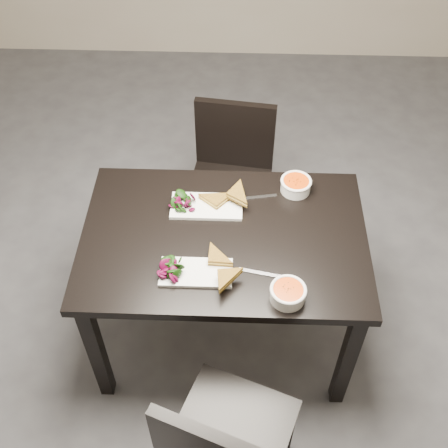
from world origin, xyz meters
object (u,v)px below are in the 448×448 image
table (224,250)px  soup_bowl_far (296,184)px  plate_near (196,273)px  plate_far (207,206)px  chair_near (224,446)px  chair_far (231,172)px  soup_bowl_near (288,293)px

table → soup_bowl_far: size_ratio=8.58×
table → plate_near: plate_near is taller
table → plate_far: 0.21m
plate_near → chair_near: bearing=-77.0°
chair_far → plate_far: (-0.10, -0.53, 0.27)m
chair_far → soup_bowl_far: 0.58m
chair_far → plate_far: chair_far is taller
chair_near → plate_far: bearing=117.2°
chair_near → chair_far: 1.46m
table → soup_bowl_near: bearing=-50.9°
table → soup_bowl_near: size_ratio=8.61×
plate_far → soup_bowl_far: soup_bowl_far is taller
table → plate_near: 0.25m
table → soup_bowl_near: soup_bowl_near is taller
chair_far → soup_bowl_near: chair_far is taller
chair_far → soup_bowl_near: bearing=-69.1°
chair_near → soup_bowl_far: (0.28, 1.06, 0.30)m
chair_near → plate_far: 0.98m
chair_near → soup_bowl_near: chair_near is taller
chair_near → chair_far: same height
soup_bowl_near → plate_far: size_ratio=0.45×
table → plate_near: bearing=-116.6°
table → chair_near: bearing=-87.9°
soup_bowl_near → soup_bowl_far: same height
table → plate_far: size_ratio=3.85×
plate_near → soup_bowl_far: 0.64m
chair_near → soup_bowl_near: (0.22, 0.47, 0.30)m
soup_bowl_near → plate_far: 0.58m
chair_near → soup_bowl_near: bearing=84.8°
chair_near → plate_near: bearing=123.4°
chair_near → soup_bowl_near: size_ratio=6.10×
chair_far → plate_near: (-0.12, -0.89, 0.27)m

